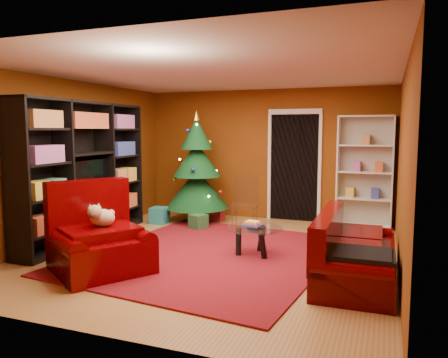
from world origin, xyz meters
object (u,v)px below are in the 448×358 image
at_px(christmas_tree, 197,168).
at_px(gift_box_red, 218,216).
at_px(gift_box_teal, 160,215).
at_px(sofa, 357,246).
at_px(media_unit, 85,172).
at_px(acrylic_chair, 245,206).
at_px(rug, 210,254).
at_px(coffee_table, 254,241).
at_px(dog, 102,218).
at_px(armchair, 100,236).
at_px(white_bookshelf, 365,172).
at_px(gift_box_green, 198,222).

relative_size(christmas_tree, gift_box_red, 10.36).
xyz_separation_m(gift_box_teal, sofa, (3.78, -2.01, 0.25)).
bearing_deg(media_unit, gift_box_red, 53.00).
distance_m(gift_box_red, sofa, 3.84).
xyz_separation_m(media_unit, sofa, (4.29, -0.49, -0.71)).
distance_m(sofa, acrylic_chair, 2.84).
relative_size(rug, christmas_tree, 1.73).
xyz_separation_m(media_unit, coffee_table, (2.86, 0.04, -0.91)).
relative_size(dog, coffee_table, 0.49).
bearing_deg(dog, coffee_table, -18.03).
xyz_separation_m(gift_box_teal, acrylic_chair, (1.74, -0.04, 0.29)).
height_order(armchair, coffee_table, armchair).
bearing_deg(acrylic_chair, gift_box_teal, 170.01).
xyz_separation_m(coffee_table, acrylic_chair, (-0.61, 1.44, 0.24)).
bearing_deg(media_unit, coffee_table, -1.00).
height_order(christmas_tree, gift_box_teal, christmas_tree).
xyz_separation_m(gift_box_red, acrylic_chair, (0.76, -0.63, 0.34)).
xyz_separation_m(white_bookshelf, armchair, (-2.95, -3.87, -0.56)).
distance_m(media_unit, christmas_tree, 2.25).
relative_size(christmas_tree, gift_box_green, 8.16).
relative_size(media_unit, white_bookshelf, 1.39).
xyz_separation_m(media_unit, christmas_tree, (1.11, 1.96, -0.06)).
relative_size(rug, coffee_table, 4.63).
height_order(media_unit, christmas_tree, media_unit).
xyz_separation_m(gift_box_teal, armchair, (0.74, -2.85, 0.31)).
relative_size(gift_box_teal, white_bookshelf, 0.15).
bearing_deg(media_unit, armchair, -48.38).
height_order(gift_box_green, coffee_table, coffee_table).
bearing_deg(armchair, christmas_tree, 35.74).
bearing_deg(acrylic_chair, christmas_tree, 148.65).
height_order(gift_box_teal, coffee_table, coffee_table).
bearing_deg(christmas_tree, rug, -61.26).
height_order(gift_box_teal, acrylic_chair, acrylic_chair).
bearing_deg(dog, gift_box_red, 29.02).
xyz_separation_m(sofa, coffee_table, (-1.43, 0.53, -0.20)).
relative_size(gift_box_teal, dog, 0.78).
bearing_deg(christmas_tree, sofa, -37.52).
relative_size(armchair, sofa, 0.62).
bearing_deg(armchair, media_unit, 76.68).
height_order(gift_box_red, white_bookshelf, white_bookshelf).
xyz_separation_m(gift_box_green, dog, (-0.17, -2.59, 0.55)).
relative_size(dog, acrylic_chair, 0.45).
distance_m(gift_box_green, white_bookshelf, 3.18).
bearing_deg(gift_box_teal, media_unit, -108.64).
height_order(gift_box_red, sofa, sofa).
bearing_deg(christmas_tree, coffee_table, -47.59).
relative_size(christmas_tree, dog, 5.47).
relative_size(gift_box_red, coffee_table, 0.26).
distance_m(rug, dog, 1.66).
xyz_separation_m(armchair, coffee_table, (1.60, 1.37, -0.25)).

